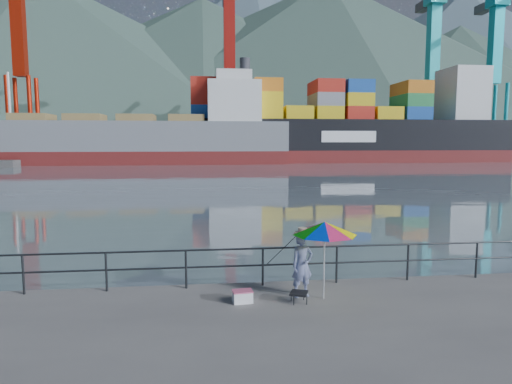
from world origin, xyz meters
TOP-DOWN VIEW (x-y plane):
  - harbor_water at (0.00, 130.00)m, footprint 500.00×280.00m
  - far_dock at (10.00, 93.00)m, footprint 200.00×40.00m
  - guardrail at (0.00, 1.70)m, footprint 22.00×0.06m
  - mountains at (38.82, 207.75)m, footprint 600.00×332.80m
  - port_cranes at (31.00, 84.00)m, footprint 116.00×28.00m
  - container_stacks at (32.99, 93.90)m, footprint 58.00×8.40m
  - fisherman at (1.85, 0.77)m, footprint 0.66×0.53m
  - beach_umbrella at (2.33, 0.53)m, footprint 1.72×1.72m
  - folding_stool at (1.68, 0.33)m, footprint 0.51×0.51m
  - cooler_bag at (0.36, 0.50)m, footprint 0.48×0.35m
  - fishing_rod at (1.50, 1.81)m, footprint 0.54×1.54m
  - bulk_carrier at (-9.18, 70.80)m, footprint 50.16×8.68m
  - container_ship at (27.05, 74.83)m, footprint 63.52×10.59m

SIDE VIEW (x-z plane):
  - harbor_water at x=0.00m, z-range 0.00..0.00m
  - far_dock at x=10.00m, z-range -0.20..0.20m
  - fishing_rod at x=1.50m, z-range -0.57..0.57m
  - cooler_bag at x=0.36m, z-range 0.00..0.26m
  - folding_stool at x=1.68m, z-range 0.01..0.26m
  - guardrail at x=0.00m, z-range 0.01..1.03m
  - fisherman at x=1.85m, z-range 0.00..1.57m
  - beach_umbrella at x=2.33m, z-range 0.78..2.67m
  - container_stacks at x=32.99m, z-range -0.70..7.10m
  - bulk_carrier at x=-9.18m, z-range -3.11..11.39m
  - container_ship at x=27.05m, z-range -3.25..14.85m
  - port_cranes at x=31.00m, z-range -3.20..35.20m
  - mountains at x=38.82m, z-range -4.45..75.55m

